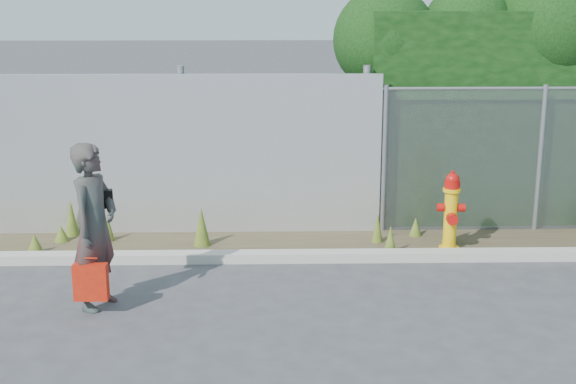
{
  "coord_description": "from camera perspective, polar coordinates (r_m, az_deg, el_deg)",
  "views": [
    {
      "loc": [
        -0.5,
        -7.67,
        3.4
      ],
      "look_at": [
        -0.3,
        1.4,
        1.0
      ],
      "focal_mm": 50.0,
      "sensor_mm": 36.0,
      "label": 1
    }
  ],
  "objects": [
    {
      "name": "woman",
      "position": [
        8.68,
        -13.59,
        -2.39
      ],
      "size": [
        0.63,
        0.76,
        1.79
      ],
      "primitive_type": "imported",
      "rotation": [
        0.0,
        0.0,
        1.22
      ],
      "color": "#0D574D",
      "rests_on": "ground"
    },
    {
      "name": "corrugated_fence",
      "position": [
        11.26,
        -15.36,
        2.51
      ],
      "size": [
        8.5,
        0.21,
        2.3
      ],
      "color": "silver",
      "rests_on": "ground"
    },
    {
      "name": "weed_strip",
      "position": [
        10.76,
        5.45,
        -2.93
      ],
      "size": [
        16.0,
        1.31,
        0.53
      ],
      "color": "#423725",
      "rests_on": "ground"
    },
    {
      "name": "red_tote_bag",
      "position": [
        8.61,
        -13.84,
        -6.23
      ],
      "size": [
        0.35,
        0.13,
        0.46
      ],
      "rotation": [
        0.0,
        0.0,
        -0.03
      ],
      "color": "#AA1809"
    },
    {
      "name": "fire_hydrant",
      "position": [
        10.48,
        11.5,
        -1.45
      ],
      "size": [
        0.36,
        0.32,
        1.07
      ],
      "rotation": [
        0.0,
        0.0,
        -0.07
      ],
      "color": "yellow",
      "rests_on": "ground"
    },
    {
      "name": "curb",
      "position": [
        10.05,
        1.66,
        -4.59
      ],
      "size": [
        16.0,
        0.22,
        0.12
      ],
      "primitive_type": "cube",
      "color": "#A7A497",
      "rests_on": "ground"
    },
    {
      "name": "black_shoulder_bag",
      "position": [
        8.83,
        -13.18,
        -0.5
      ],
      "size": [
        0.26,
        0.11,
        0.19
      ],
      "rotation": [
        0.0,
        0.0,
        0.23
      ],
      "color": "black"
    },
    {
      "name": "ground",
      "position": [
        8.41,
        2.29,
        -9.06
      ],
      "size": [
        80.0,
        80.0,
        0.0
      ],
      "primitive_type": "plane",
      "color": "#3C3C3F",
      "rests_on": "ground"
    }
  ]
}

